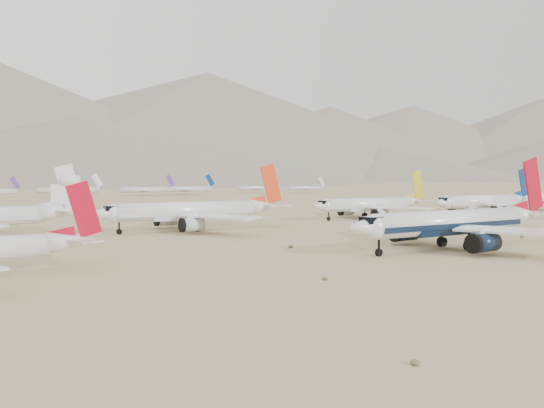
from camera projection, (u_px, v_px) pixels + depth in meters
The scene contains 10 objects.
ground at pixel (456, 246), 106.91m from camera, with size 7000.00×7000.00×0.00m, color #998159.
main_airliner at pixel (458, 223), 102.89m from camera, with size 51.58×50.38×18.20m.
row2_navy_widebody at pixel (485, 202), 190.55m from camera, with size 48.69×47.61×17.32m.
row2_gold_tail at pixel (372, 205), 175.88m from camera, with size 45.77×44.77×16.30m.
row2_orange_tail at pixel (194, 211), 137.11m from camera, with size 49.51×48.44×17.66m.
row2_blue_far at pixel (541, 199), 222.38m from camera, with size 46.52×45.48×16.53m.
distant_storage_row at pixel (15, 191), 341.48m from camera, with size 464.16×57.68×15.33m.
mountain_range at pixel (12, 116), 1540.67m from camera, with size 7354.00×3024.00×470.00m.
foothills at pixel (239, 155), 1315.42m from camera, with size 4637.50×1395.00×155.00m.
desert_scrub at pixel (466, 277), 72.42m from camera, with size 219.83×121.67×0.63m.
Camera 1 is at (-86.85, -71.69, 13.99)m, focal length 35.00 mm.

